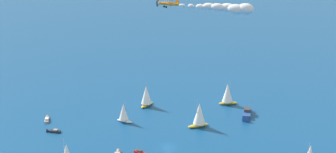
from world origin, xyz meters
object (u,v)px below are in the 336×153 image
(motorboat_far_stbd, at_px, (247,114))
(motorboat_offshore, at_px, (47,119))
(sailboat_outer_ring_a, at_px, (199,115))
(sailboat_outer_ring_e, at_px, (146,96))
(biplane_lead, at_px, (167,3))
(sailboat_near_centre, at_px, (228,94))
(sailboat_mid_cluster, at_px, (124,113))
(motorboat_far_port, at_px, (53,131))
(motorboat_outer_ring_b, at_px, (142,153))

(motorboat_far_stbd, relative_size, motorboat_offshore, 2.03)
(sailboat_outer_ring_a, relative_size, sailboat_outer_ring_e, 1.06)
(sailboat_outer_ring_a, distance_m, biplane_lead, 47.05)
(sailboat_outer_ring_e, bearing_deg, sailboat_near_centre, -63.89)
(sailboat_mid_cluster, bearing_deg, motorboat_offshore, 109.34)
(sailboat_mid_cluster, distance_m, sailboat_outer_ring_e, 17.12)
(sailboat_near_centre, distance_m, motorboat_offshore, 70.32)
(motorboat_far_port, height_order, biplane_lead, biplane_lead)
(sailboat_near_centre, xyz_separation_m, motorboat_far_stbd, (-9.21, -10.27, -3.59))
(biplane_lead, bearing_deg, motorboat_far_stbd, -27.55)
(motorboat_far_port, height_order, sailboat_mid_cluster, sailboat_mid_cluster)
(sailboat_near_centre, xyz_separation_m, motorboat_offshore, (-40.74, 57.18, -4.02))
(biplane_lead, bearing_deg, sailboat_mid_cluster, 60.85)
(motorboat_far_stbd, bearing_deg, motorboat_outer_ring_b, 151.34)
(sailboat_near_centre, height_order, sailboat_outer_ring_e, sailboat_near_centre)
(sailboat_outer_ring_a, bearing_deg, motorboat_offshore, 106.55)
(sailboat_mid_cluster, bearing_deg, biplane_lead, -119.15)
(motorboat_offshore, xyz_separation_m, sailboat_mid_cluster, (9.47, -26.98, 3.23))
(motorboat_far_stbd, distance_m, biplane_lead, 60.73)
(sailboat_near_centre, xyz_separation_m, sailboat_mid_cluster, (-31.27, 30.19, -0.79))
(sailboat_near_centre, relative_size, motorboat_far_stbd, 0.86)
(sailboat_mid_cluster, height_order, motorboat_outer_ring_b, sailboat_mid_cluster)
(sailboat_near_centre, distance_m, sailboat_outer_ring_e, 32.28)
(motorboat_offshore, relative_size, biplane_lead, 0.76)
(motorboat_far_port, xyz_separation_m, motorboat_offshore, (7.90, 8.12, 0.05))
(motorboat_offshore, bearing_deg, motorboat_far_stbd, -64.95)
(sailboat_outer_ring_a, bearing_deg, motorboat_far_stbd, -41.26)
(sailboat_near_centre, relative_size, sailboat_mid_cluster, 1.21)
(motorboat_far_port, bearing_deg, sailboat_near_centre, -45.25)
(motorboat_far_stbd, distance_m, motorboat_offshore, 74.45)
(sailboat_mid_cluster, bearing_deg, motorboat_far_stbd, -61.40)
(motorboat_far_port, distance_m, sailboat_outer_ring_a, 51.75)
(sailboat_near_centre, distance_m, sailboat_outer_ring_a, 24.97)
(motorboat_far_stbd, xyz_separation_m, motorboat_outer_ring_b, (-42.66, 23.32, -0.44))
(sailboat_near_centre, relative_size, biplane_lead, 1.31)
(motorboat_far_stbd, bearing_deg, sailboat_near_centre, 48.11)
(motorboat_far_stbd, distance_m, sailboat_mid_cluster, 46.17)
(motorboat_outer_ring_b, relative_size, biplane_lead, 0.76)
(sailboat_outer_ring_a, relative_size, motorboat_outer_ring_b, 1.80)
(sailboat_near_centre, distance_m, biplane_lead, 61.84)
(motorboat_far_stbd, distance_m, motorboat_outer_ring_b, 48.62)
(sailboat_near_centre, relative_size, motorboat_outer_ring_b, 1.73)
(motorboat_far_port, distance_m, motorboat_far_stbd, 71.24)
(sailboat_mid_cluster, bearing_deg, motorboat_far_port, 132.64)
(motorboat_far_port, height_order, sailboat_outer_ring_a, sailboat_outer_ring_a)
(sailboat_outer_ring_a, distance_m, sailboat_outer_ring_e, 27.71)
(sailboat_mid_cluster, bearing_deg, sailboat_near_centre, -44.00)
(motorboat_far_stbd, relative_size, sailboat_mid_cluster, 1.42)
(sailboat_near_centre, relative_size, motorboat_far_port, 1.89)
(sailboat_near_centre, bearing_deg, motorboat_far_stbd, -131.89)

